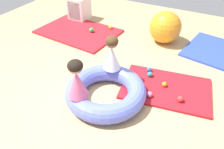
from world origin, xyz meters
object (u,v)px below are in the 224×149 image
object	(u,v)px
play_ball_teal	(150,74)
play_ball_green	(92,30)
play_ball_red	(180,99)
storage_cube	(79,9)
play_ball_blue	(149,70)
play_ball_orange	(164,84)
child_in_white	(112,53)
play_ball_pink	(150,94)
exercise_ball_large	(165,27)
inflatable_cushion	(106,91)
play_ball_yellow	(110,27)
child_in_pink	(77,79)

from	to	relation	value
play_ball_teal	play_ball_green	bearing A→B (deg)	151.57
play_ball_red	storage_cube	size ratio (longest dim) A/B	0.16
play_ball_blue	play_ball_orange	distance (m)	0.44
play_ball_teal	play_ball_red	bearing A→B (deg)	-31.31
play_ball_blue	play_ball_green	size ratio (longest dim) A/B	0.82
child_in_white	play_ball_blue	bearing A→B (deg)	-141.33
play_ball_pink	exercise_ball_large	world-z (taller)	exercise_ball_large
play_ball_blue	play_ball_pink	bearing A→B (deg)	-69.08
play_ball_teal	play_ball_pink	xyz separation A→B (m)	(0.17, -0.48, 0.00)
play_ball_red	play_ball_blue	bearing A→B (deg)	143.62
inflatable_cushion	play_ball_pink	size ratio (longest dim) A/B	13.50
inflatable_cushion	play_ball_teal	xyz separation A→B (m)	(0.42, 0.77, -0.05)
child_in_white	play_ball_blue	xyz separation A→B (m)	(0.47, 0.49, -0.46)
play_ball_blue	storage_cube	world-z (taller)	storage_cube
play_ball_red	play_ball_orange	distance (m)	0.38
play_ball_yellow	play_ball_orange	xyz separation A→B (m)	(1.74, -1.43, -0.00)
child_in_pink	play_ball_pink	world-z (taller)	child_in_pink
play_ball_pink	inflatable_cushion	bearing A→B (deg)	-153.14
play_ball_teal	storage_cube	xyz separation A→B (m)	(-2.45, 1.48, 0.20)
play_ball_red	play_ball_pink	bearing A→B (deg)	-165.34
play_ball_green	play_ball_red	bearing A→B (deg)	-29.18
play_ball_yellow	play_ball_blue	bearing A→B (deg)	-40.15
child_in_white	play_ball_yellow	bearing A→B (deg)	-68.33
play_ball_pink	exercise_ball_large	bearing A→B (deg)	101.16
play_ball_yellow	storage_cube	xyz separation A→B (m)	(-1.00, 0.19, 0.20)
play_ball_blue	play_ball_red	distance (m)	0.82
inflatable_cushion	play_ball_blue	size ratio (longest dim) A/B	14.45
play_ball_red	play_ball_green	world-z (taller)	play_ball_green
child_in_white	child_in_pink	world-z (taller)	child_in_pink
inflatable_cushion	storage_cube	bearing A→B (deg)	131.96
play_ball_orange	storage_cube	world-z (taller)	storage_cube
child_in_white	play_ball_yellow	world-z (taller)	child_in_white
play_ball_orange	play_ball_red	bearing A→B (deg)	-36.35
inflatable_cushion	play_ball_red	distance (m)	1.10
inflatable_cushion	play_ball_teal	bearing A→B (deg)	61.71
play_ball_yellow	storage_cube	world-z (taller)	storage_cube
play_ball_red	play_ball_teal	xyz separation A→B (m)	(-0.60, 0.37, -0.00)
play_ball_red	inflatable_cushion	bearing A→B (deg)	-158.09
play_ball_red	play_ball_orange	world-z (taller)	play_ball_red
child_in_white	inflatable_cushion	bearing A→B (deg)	98.33
play_ball_blue	storage_cube	distance (m)	2.75
child_in_white	play_ball_teal	size ratio (longest dim) A/B	6.33
inflatable_cushion	play_ball_orange	bearing A→B (deg)	41.93
inflatable_cushion	play_ball_yellow	world-z (taller)	inflatable_cushion
play_ball_red	storage_cube	world-z (taller)	storage_cube
inflatable_cushion	play_ball_pink	bearing A→B (deg)	26.86
play_ball_blue	play_ball_orange	bearing A→B (deg)	-36.40
play_ball_green	storage_cube	size ratio (longest dim) A/B	0.18
storage_cube	child_in_white	bearing A→B (deg)	-43.94
inflatable_cushion	exercise_ball_large	bearing A→B (deg)	84.00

